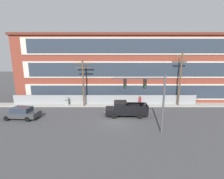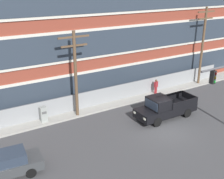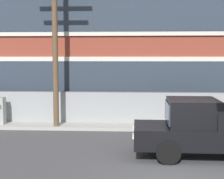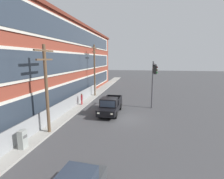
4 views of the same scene
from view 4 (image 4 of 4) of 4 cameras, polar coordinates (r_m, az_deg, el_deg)
ground_plane at (r=19.24m, az=3.86°, el=-9.36°), size 160.00×160.00×0.00m
sidewalk_building_side at (r=20.94m, az=-14.59°, el=-7.81°), size 80.00×2.00×0.16m
brick_mill_building at (r=27.84m, az=-20.27°, el=8.47°), size 46.63×9.53×11.80m
chain_link_fence at (r=19.39m, az=-17.55°, el=-6.93°), size 30.91×0.06×1.73m
traffic_signal_mast at (r=21.40m, az=13.40°, el=4.16°), size 5.14×0.43×6.07m
pickup_truck_black at (r=20.45m, az=-0.57°, el=-5.35°), size 5.67×2.16×2.02m
utility_pole_near_corner at (r=15.37m, az=-20.66°, el=1.33°), size 2.68×0.26×7.52m
utility_pole_midblock at (r=29.62m, az=-5.73°, el=6.91°), size 2.45×0.26×8.65m
electrical_cabinet at (r=14.19m, az=-27.14°, el=-14.55°), size 0.55×0.44×1.48m
pedestrian_near_cabinet at (r=24.26m, az=-9.87°, el=-2.99°), size 0.45×0.34×1.69m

